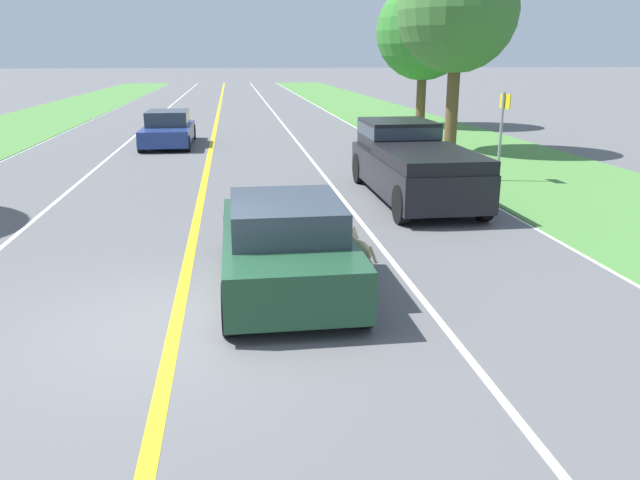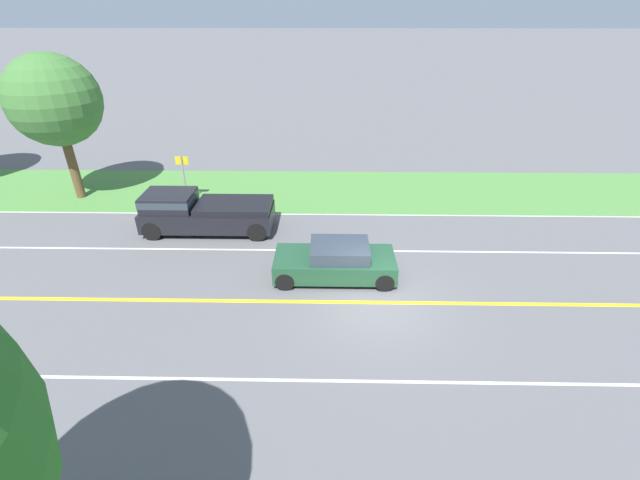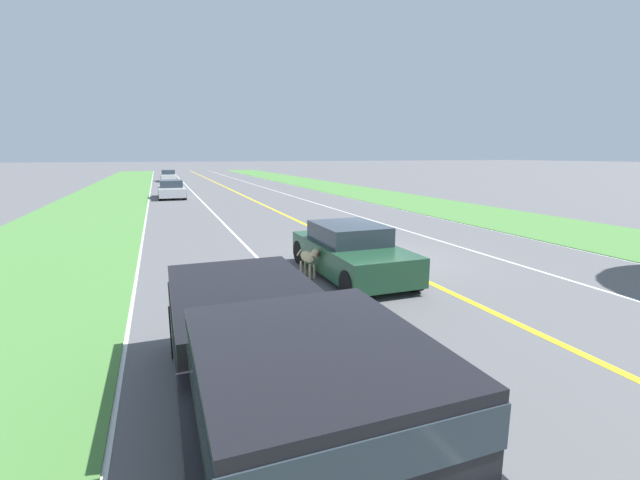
{
  "view_description": "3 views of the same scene",
  "coord_description": "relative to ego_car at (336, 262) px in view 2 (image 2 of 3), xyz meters",
  "views": [
    {
      "loc": [
        0.84,
        -7.71,
        3.4
      ],
      "look_at": [
        2.02,
        0.75,
        0.89
      ],
      "focal_mm": 35.0,
      "sensor_mm": 36.0,
      "label": 1
    },
    {
      "loc": [
        -11.78,
        1.74,
        8.9
      ],
      "look_at": [
        2.23,
        2.0,
        1.19
      ],
      "focal_mm": 24.0,
      "sensor_mm": 36.0,
      "label": 2
    },
    {
      "loc": [
        6.25,
        11.51,
        3.18
      ],
      "look_at": [
        2.36,
        1.17,
        0.97
      ],
      "focal_mm": 24.0,
      "sensor_mm": 36.0,
      "label": 3
    }
  ],
  "objects": [
    {
      "name": "roadside_tree_right_near",
      "position": [
        7.29,
        13.3,
        4.28
      ],
      "size": [
        4.28,
        4.28,
        7.1
      ],
      "color": "brown",
      "rests_on": "ground"
    },
    {
      "name": "ego_car",
      "position": [
        0.0,
        0.0,
        0.0
      ],
      "size": [
        1.92,
        4.4,
        1.37
      ],
      "color": "#1E472D",
      "rests_on": "ground"
    },
    {
      "name": "ground_plane",
      "position": [
        -1.58,
        -1.42,
        -0.65
      ],
      "size": [
        400.0,
        400.0,
        0.0
      ],
      "primitive_type": "plane",
      "color": "#5B5B5E"
    },
    {
      "name": "street_sign",
      "position": [
        6.68,
        7.47,
        0.91
      ],
      "size": [
        0.11,
        0.64,
        2.48
      ],
      "color": "gray",
      "rests_on": "ground"
    },
    {
      "name": "dog",
      "position": [
        1.12,
        -0.13,
        -0.1
      ],
      "size": [
        0.39,
        1.03,
        0.85
      ],
      "rotation": [
        0.0,
        0.0,
        0.27
      ],
      "color": "#D1B784",
      "rests_on": "ground"
    },
    {
      "name": "centre_divider_line",
      "position": [
        -1.58,
        -1.42,
        -0.65
      ],
      "size": [
        0.18,
        160.0,
        0.01
      ],
      "primitive_type": "cube",
      "color": "yellow",
      "rests_on": "ground"
    },
    {
      "name": "lane_edge_line_right",
      "position": [
        5.42,
        -1.42,
        -0.65
      ],
      "size": [
        0.14,
        160.0,
        0.01
      ],
      "primitive_type": "cube",
      "color": "white",
      "rests_on": "ground"
    },
    {
      "name": "grass_verge_right",
      "position": [
        8.42,
        -1.42,
        -0.64
      ],
      "size": [
        6.0,
        160.0,
        0.03
      ],
      "primitive_type": "cube",
      "color": "#4C843D",
      "rests_on": "ground"
    },
    {
      "name": "pickup_truck",
      "position": [
        3.64,
        5.84,
        0.27
      ],
      "size": [
        2.04,
        5.67,
        1.78
      ],
      "color": "black",
      "rests_on": "ground"
    },
    {
      "name": "lane_dash_oncoming",
      "position": [
        -5.08,
        -1.42,
        -0.65
      ],
      "size": [
        0.1,
        160.0,
        0.01
      ],
      "primitive_type": "cube",
      "color": "white",
      "rests_on": "ground"
    },
    {
      "name": "lane_dash_same_dir",
      "position": [
        1.92,
        -1.42,
        -0.65
      ],
      "size": [
        0.1,
        160.0,
        0.01
      ],
      "primitive_type": "cube",
      "color": "white",
      "rests_on": "ground"
    }
  ]
}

